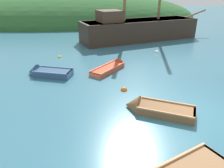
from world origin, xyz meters
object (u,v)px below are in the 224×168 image
(buoy_orange, at_px, (124,90))
(buoy_yellow, at_px, (60,58))
(buoy_white, at_px, (157,53))
(rowboat_far, at_px, (154,110))
(sailing_ship, at_px, (139,32))
(rowboat_near_dock, at_px, (47,73))
(rowboat_outer_right, at_px, (112,68))

(buoy_orange, xyz_separation_m, buoy_yellow, (-4.02, 6.91, 0.00))
(buoy_orange, xyz_separation_m, buoy_white, (4.46, 7.10, 0.00))
(buoy_orange, bearing_deg, buoy_white, 57.85)
(rowboat_far, distance_m, buoy_orange, 2.64)
(sailing_ship, distance_m, buoy_white, 5.39)
(rowboat_near_dock, height_order, buoy_yellow, rowboat_near_dock)
(rowboat_near_dock, distance_m, buoy_white, 9.93)
(rowboat_far, bearing_deg, rowboat_near_dock, -15.35)
(rowboat_outer_right, height_order, buoy_yellow, rowboat_outer_right)
(rowboat_outer_right, bearing_deg, rowboat_far, -127.35)
(buoy_orange, height_order, buoy_white, buoy_white)
(rowboat_far, relative_size, buoy_white, 7.85)
(sailing_ship, bearing_deg, rowboat_near_dock, -147.87)
(rowboat_outer_right, height_order, buoy_orange, rowboat_outer_right)
(rowboat_near_dock, xyz_separation_m, buoy_orange, (4.58, -2.99, -0.14))
(rowboat_far, height_order, buoy_orange, rowboat_far)
(sailing_ship, distance_m, buoy_orange, 13.14)
(rowboat_near_dock, xyz_separation_m, rowboat_outer_right, (4.47, 0.57, -0.05))
(buoy_orange, distance_m, buoy_white, 8.39)
(rowboat_outer_right, xyz_separation_m, rowboat_far, (1.02, -6.04, 0.03))
(buoy_white, bearing_deg, rowboat_far, -110.33)
(buoy_orange, bearing_deg, rowboat_outer_right, 91.71)
(rowboat_outer_right, relative_size, buoy_yellow, 10.46)
(buoy_orange, bearing_deg, rowboat_near_dock, 146.81)
(rowboat_far, relative_size, buoy_yellow, 10.59)
(rowboat_near_dock, distance_m, buoy_orange, 5.47)
(rowboat_far, relative_size, buoy_orange, 8.73)
(rowboat_far, height_order, buoy_white, rowboat_far)
(sailing_ship, xyz_separation_m, rowboat_near_dock, (-8.77, -9.42, -0.72))
(rowboat_near_dock, distance_m, rowboat_outer_right, 4.51)
(rowboat_near_dock, height_order, buoy_orange, rowboat_near_dock)
(rowboat_outer_right, height_order, rowboat_far, rowboat_far)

